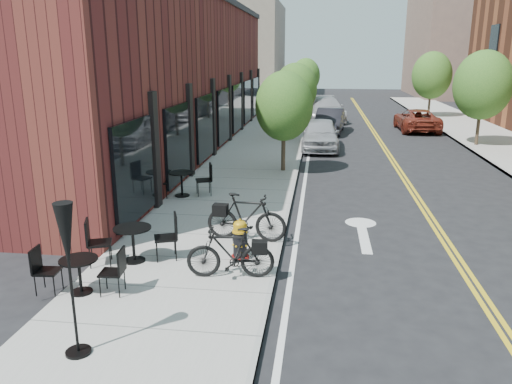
{
  "coord_description": "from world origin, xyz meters",
  "views": [
    {
      "loc": [
        0.82,
        -10.07,
        4.5
      ],
      "look_at": [
        -0.82,
        2.49,
        1.0
      ],
      "focal_mm": 35.0,
      "sensor_mm": 36.0,
      "label": 1
    }
  ],
  "objects_px": {
    "fire_hydrant": "(240,240)",
    "bistro_set_c": "(182,180)",
    "bistro_set_a": "(133,239)",
    "bicycle_right": "(246,217)",
    "bistro_set_b": "(79,271)",
    "patio_umbrella": "(67,248)",
    "parked_car_a": "(320,134)",
    "parked_car_b": "(330,121)",
    "bicycle_left": "(230,253)",
    "parked_car_c": "(325,109)",
    "parked_car_far": "(417,120)"
  },
  "relations": [
    {
      "from": "parked_car_b",
      "to": "bistro_set_c",
      "type": "bearing_deg",
      "value": -102.0
    },
    {
      "from": "parked_car_a",
      "to": "parked_car_b",
      "type": "bearing_deg",
      "value": 84.2
    },
    {
      "from": "parked_car_c",
      "to": "bistro_set_a",
      "type": "bearing_deg",
      "value": -106.96
    },
    {
      "from": "bicycle_right",
      "to": "bistro_set_b",
      "type": "relative_size",
      "value": 1.17
    },
    {
      "from": "bistro_set_c",
      "to": "parked_car_c",
      "type": "relative_size",
      "value": 0.34
    },
    {
      "from": "bistro_set_c",
      "to": "parked_car_b",
      "type": "height_order",
      "value": "parked_car_b"
    },
    {
      "from": "bistro_set_c",
      "to": "bicycle_right",
      "type": "bearing_deg",
      "value": -73.51
    },
    {
      "from": "patio_umbrella",
      "to": "bistro_set_a",
      "type": "bearing_deg",
      "value": 96.99
    },
    {
      "from": "bistro_set_a",
      "to": "parked_car_a",
      "type": "bearing_deg",
      "value": 54.51
    },
    {
      "from": "patio_umbrella",
      "to": "parked_car_b",
      "type": "xyz_separation_m",
      "value": [
        4.04,
        23.62,
        -1.12
      ]
    },
    {
      "from": "bistro_set_c",
      "to": "parked_car_far",
      "type": "relative_size",
      "value": 0.4
    },
    {
      "from": "fire_hydrant",
      "to": "bicycle_left",
      "type": "relative_size",
      "value": 0.51
    },
    {
      "from": "patio_umbrella",
      "to": "parked_car_c",
      "type": "bearing_deg",
      "value": 82.57
    },
    {
      "from": "bistro_set_c",
      "to": "bicycle_left",
      "type": "bearing_deg",
      "value": -84.87
    },
    {
      "from": "patio_umbrella",
      "to": "parked_car_far",
      "type": "xyz_separation_m",
      "value": [
        9.3,
        25.1,
        -1.16
      ]
    },
    {
      "from": "fire_hydrant",
      "to": "bicycle_left",
      "type": "xyz_separation_m",
      "value": [
        -0.03,
        -1.0,
        0.1
      ]
    },
    {
      "from": "bistro_set_b",
      "to": "parked_car_c",
      "type": "bearing_deg",
      "value": 75.34
    },
    {
      "from": "bicycle_left",
      "to": "bistro_set_c",
      "type": "height_order",
      "value": "bicycle_left"
    },
    {
      "from": "parked_car_b",
      "to": "bicycle_right",
      "type": "bearing_deg",
      "value": -90.82
    },
    {
      "from": "bistro_set_c",
      "to": "patio_umbrella",
      "type": "bearing_deg",
      "value": -104.06
    },
    {
      "from": "bicycle_left",
      "to": "bistro_set_b",
      "type": "height_order",
      "value": "bicycle_left"
    },
    {
      "from": "fire_hydrant",
      "to": "patio_umbrella",
      "type": "bearing_deg",
      "value": -91.14
    },
    {
      "from": "patio_umbrella",
      "to": "bicycle_left",
      "type": "bearing_deg",
      "value": 58.2
    },
    {
      "from": "fire_hydrant",
      "to": "parked_car_far",
      "type": "height_order",
      "value": "parked_car_far"
    },
    {
      "from": "bistro_set_c",
      "to": "parked_car_a",
      "type": "bearing_deg",
      "value": 46.07
    },
    {
      "from": "bicycle_left",
      "to": "bicycle_right",
      "type": "height_order",
      "value": "bicycle_right"
    },
    {
      "from": "parked_car_b",
      "to": "parked_car_a",
      "type": "bearing_deg",
      "value": -89.41
    },
    {
      "from": "bistro_set_a",
      "to": "parked_car_b",
      "type": "relative_size",
      "value": 0.44
    },
    {
      "from": "parked_car_b",
      "to": "parked_car_far",
      "type": "distance_m",
      "value": 5.46
    },
    {
      "from": "bistro_set_b",
      "to": "bicycle_left",
      "type": "bearing_deg",
      "value": 16.05
    },
    {
      "from": "fire_hydrant",
      "to": "bistro_set_c",
      "type": "distance_m",
      "value": 5.45
    },
    {
      "from": "bistro_set_a",
      "to": "bicycle_right",
      "type": "bearing_deg",
      "value": 14.57
    },
    {
      "from": "patio_umbrella",
      "to": "parked_car_a",
      "type": "height_order",
      "value": "patio_umbrella"
    },
    {
      "from": "patio_umbrella",
      "to": "parked_car_b",
      "type": "height_order",
      "value": "patio_umbrella"
    },
    {
      "from": "fire_hydrant",
      "to": "patio_umbrella",
      "type": "relative_size",
      "value": 0.38
    },
    {
      "from": "bistro_set_a",
      "to": "bistro_set_b",
      "type": "height_order",
      "value": "bistro_set_a"
    },
    {
      "from": "patio_umbrella",
      "to": "parked_car_far",
      "type": "distance_m",
      "value": 26.79
    },
    {
      "from": "bistro_set_b",
      "to": "parked_car_a",
      "type": "height_order",
      "value": "parked_car_a"
    },
    {
      "from": "bistro_set_c",
      "to": "patio_umbrella",
      "type": "xyz_separation_m",
      "value": [
        0.8,
        -8.7,
        1.2
      ]
    },
    {
      "from": "fire_hydrant",
      "to": "bistro_set_a",
      "type": "xyz_separation_m",
      "value": [
        -2.28,
        -0.46,
        0.08
      ]
    },
    {
      "from": "bicycle_left",
      "to": "parked_car_b",
      "type": "xyz_separation_m",
      "value": [
        2.22,
        20.68,
        0.06
      ]
    },
    {
      "from": "parked_car_c",
      "to": "bicycle_right",
      "type": "bearing_deg",
      "value": -102.31
    },
    {
      "from": "parked_car_a",
      "to": "parked_car_b",
      "type": "xyz_separation_m",
      "value": [
        0.52,
        5.49,
        -0.04
      ]
    },
    {
      "from": "bicycle_left",
      "to": "parked_car_b",
      "type": "distance_m",
      "value": 20.8
    },
    {
      "from": "fire_hydrant",
      "to": "bistro_set_b",
      "type": "height_order",
      "value": "fire_hydrant"
    },
    {
      "from": "parked_car_far",
      "to": "bistro_set_a",
      "type": "bearing_deg",
      "value": 64.69
    },
    {
      "from": "parked_car_b",
      "to": "bicycle_left",
      "type": "bearing_deg",
      "value": -90.16
    },
    {
      "from": "bistro_set_a",
      "to": "bistro_set_b",
      "type": "bearing_deg",
      "value": -126.53
    },
    {
      "from": "bistro_set_c",
      "to": "fire_hydrant",
      "type": "bearing_deg",
      "value": -80.17
    },
    {
      "from": "bicycle_left",
      "to": "bistro_set_a",
      "type": "height_order",
      "value": "bicycle_left"
    }
  ]
}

